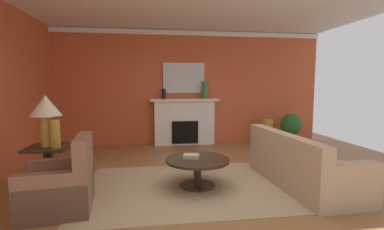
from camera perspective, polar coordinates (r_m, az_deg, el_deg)
The scene contains 17 objects.
ground_plane at distance 4.71m, azimuth 3.69°, elevation -13.60°, with size 8.94×8.94×0.00m, color olive.
wall_fireplace at distance 7.58m, azimuth -1.17°, elevation 5.64°, with size 7.48×0.12×3.05m, color #C65633.
crown_moulding at distance 7.62m, azimuth -1.12°, elevation 16.56°, with size 7.48×0.08×0.12m, color white.
area_rug at distance 4.50m, azimuth 1.14°, elevation -14.46°, with size 3.47×2.33×0.01m, color tan.
fireplace at distance 7.43m, azimuth -1.57°, elevation -1.67°, with size 1.80×0.35×1.24m.
mantel_mirror at distance 7.48m, azimuth -1.70°, elevation 7.63°, with size 1.11×0.04×0.80m, color silver.
sofa at distance 4.80m, azimuth 21.39°, elevation -9.89°, with size 1.01×2.15×0.85m.
armchair_near_window at distance 3.97m, azimuth -25.37°, elevation -13.31°, with size 0.89×0.89×0.95m.
coffee_table at distance 4.39m, azimuth 1.15°, elevation -10.44°, with size 1.00×1.00×0.45m.
side_table at distance 4.65m, azimuth -27.43°, elevation -9.37°, with size 0.56×0.56×0.70m.
table_lamp at distance 4.51m, azimuth -27.94°, elevation 0.80°, with size 0.44×0.44×0.75m.
vase_mantel_left at distance 7.27m, azimuth -5.86°, elevation 4.34°, with size 0.11×0.11×0.27m, color black.
vase_mantel_right at distance 7.39m, azimuth 2.71°, elevation 5.20°, with size 0.16×0.16×0.47m, color #33703D.
vase_tall_corner at distance 7.74m, azimuth 15.21°, elevation -3.34°, with size 0.33×0.33×0.69m, color #B7892D.
vase_on_side_table at distance 4.39m, azimuth -26.42°, elevation -3.48°, with size 0.14×0.14×0.41m, color #B7892D.
book_red_cover at distance 4.39m, azimuth -0.17°, elevation -8.49°, with size 0.24×0.19×0.06m, color tan.
potted_plant at distance 7.84m, azimuth 19.75°, elevation -2.29°, with size 0.56×0.56×0.83m.
Camera 1 is at (-0.92, -4.34, 1.59)m, focal length 25.83 mm.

